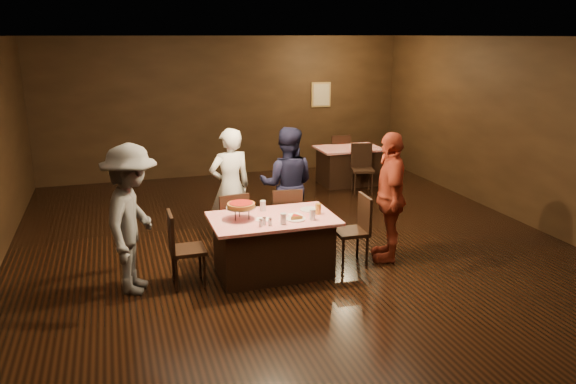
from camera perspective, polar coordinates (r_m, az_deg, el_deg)
The scene contains 23 objects.
room at distance 7.56m, azimuth 1.15°, elevation 8.97°, with size 10.00×10.04×3.02m.
main_table at distance 7.32m, azimuth -1.54°, elevation -5.44°, with size 1.60×1.00×0.77m, color red.
back_table at distance 11.78m, azimuth 6.14°, elevation 2.68°, with size 1.30×0.90×0.77m, color red.
chair_far_left at distance 7.89m, azimuth -5.85°, elevation -3.24°, with size 0.42×0.42×0.95m, color black.
chair_far_right at distance 8.07m, azimuth -0.28°, elevation -2.70°, with size 0.42×0.42×0.95m, color black.
chair_end_left at distance 7.09m, azimuth -10.16°, elevation -5.65°, with size 0.42×0.42×0.95m, color black.
chair_end_right at distance 7.64m, azimuth 6.43°, elevation -3.88°, with size 0.42×0.42×0.95m, color black.
chair_back_near at distance 11.14m, azimuth 7.59°, elevation 2.35°, with size 0.42×0.42×0.95m, color black.
chair_back_far at distance 12.30m, azimuth 5.04°, elevation 3.70°, with size 0.42×0.42×0.95m, color black.
diner_white_jacket at distance 8.26m, azimuth -5.88°, elevation 0.51°, with size 0.64×0.42×1.74m, color silver.
diner_navy_hoodie at distance 8.35m, azimuth -0.08°, elevation 0.74°, with size 0.84×0.66×1.74m, color black.
diner_grey_knit at distance 6.92m, azimuth -15.55°, elevation -2.70°, with size 1.17×0.67×1.82m, color #57585C.
diner_red_shirt at distance 7.76m, azimuth 10.31°, elevation -0.48°, with size 1.05×0.44×1.79m, color maroon.
pizza_stand at distance 7.09m, azimuth -4.79°, elevation -1.36°, with size 0.38×0.38×0.22m.
plate_with_slice at distance 7.09m, azimuth 0.79°, elevation -2.63°, with size 0.25×0.25×0.06m.
plate_empty at distance 7.48m, azimuth 2.18°, elevation -1.78°, with size 0.25×0.25×0.01m, color white.
glass_front_left at distance 6.91m, azimuth -0.48°, elevation -2.74°, with size 0.08×0.08×0.14m, color silver.
glass_front_right at distance 7.07m, azimuth 2.51°, elevation -2.30°, with size 0.08×0.08×0.14m, color silver.
glass_amber at distance 7.30m, azimuth 3.08°, elevation -1.73°, with size 0.08×0.08×0.14m, color #BF7F26.
glass_back at distance 7.43m, azimuth -2.57°, elevation -1.41°, with size 0.08×0.08×0.14m, color silver.
condiments at distance 6.87m, azimuth -2.35°, elevation -3.04°, with size 0.17×0.10×0.09m.
napkin_center at distance 7.27m, azimuth 0.72°, elevation -2.33°, with size 0.16×0.16×0.01m, color white.
napkin_left at distance 7.10m, azimuth -2.61°, elevation -2.79°, with size 0.16×0.16×0.01m, color white.
Camera 1 is at (-2.40, -7.10, 3.03)m, focal length 35.00 mm.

